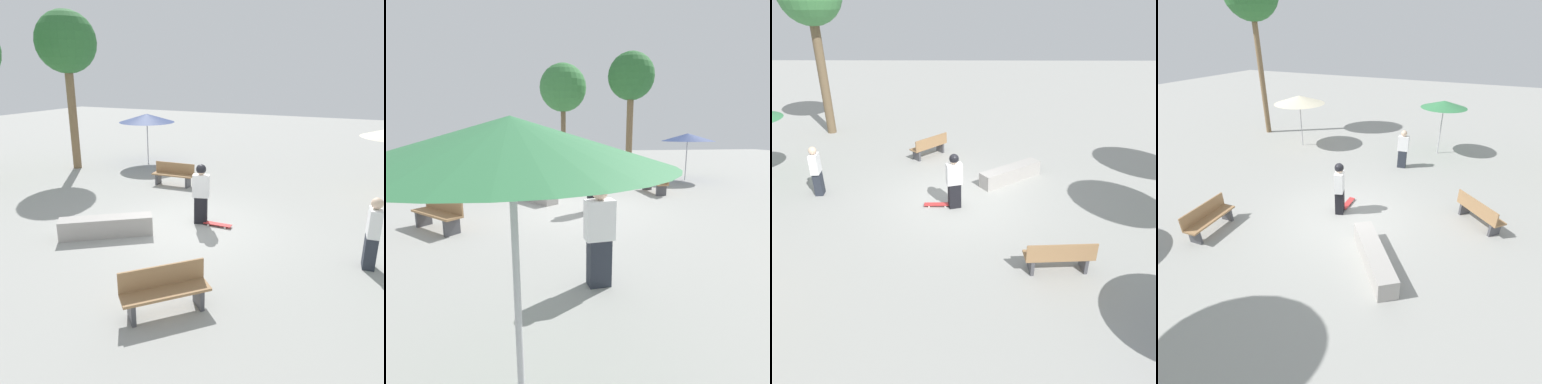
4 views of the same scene
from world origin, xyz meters
The scene contains 9 objects.
ground_plane centered at (0.00, 0.00, 0.00)m, with size 60.00×60.00×0.00m, color #9E9E99.
skater_main centered at (-0.14, -0.37, 0.93)m, with size 0.51×0.38×1.73m.
skateboard centered at (-0.68, -0.33, 0.06)m, with size 0.81×0.22×0.07m.
concrete_ledge centered at (1.75, 1.51, 0.26)m, with size 2.23×1.82×0.51m.
bench_near centered at (-1.27, 3.75, 0.43)m, with size 1.42×1.46×0.85m.
bench_far centered at (2.35, -3.41, 0.43)m, with size 1.62×0.53×0.85m.
shade_umbrella_navy centered at (5.21, -6.21, 2.13)m, with size 2.58×2.58×2.32m.
palm_tree_far_back centered at (7.61, -3.99, 5.24)m, with size 2.51×2.51×6.60m.
bystander_watching centered at (-4.55, 0.44, 0.81)m, with size 0.29×0.47×1.63m.
Camera 1 is at (-4.19, 8.79, 4.11)m, focal length 35.00 mm.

